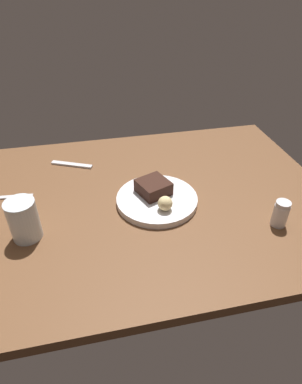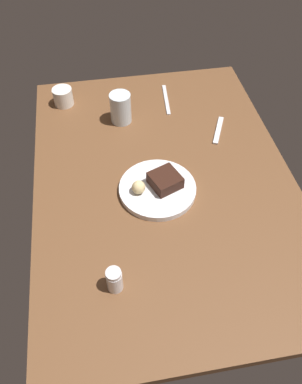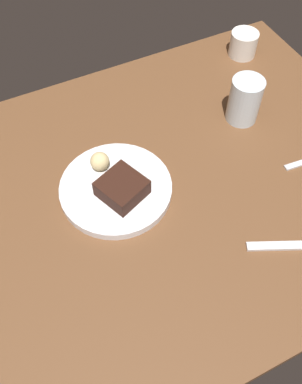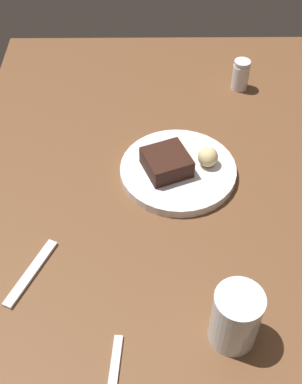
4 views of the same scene
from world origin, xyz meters
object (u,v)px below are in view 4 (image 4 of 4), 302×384
at_px(dessert_plate, 178,171).
at_px(salt_shaker, 241,75).
at_px(dessert_spoon, 31,273).
at_px(water_glass, 236,318).
at_px(chocolate_cake_slice, 167,162).
at_px(bread_roll, 208,157).

xyz_separation_m(dessert_plate, salt_shaker, (0.31, -0.17, 0.03)).
bearing_deg(salt_shaker, dessert_plate, 151.27).
bearing_deg(dessert_spoon, dessert_plate, 156.88).
bearing_deg(water_glass, chocolate_cake_slice, 14.72).
relative_size(chocolate_cake_slice, dessert_spoon, 0.58).
relative_size(dessert_plate, water_glass, 2.14).
bearing_deg(chocolate_cake_slice, salt_shaker, -31.72).
bearing_deg(chocolate_cake_slice, dessert_plate, -77.53).
bearing_deg(water_glass, dessert_plate, 10.84).
height_order(dessert_plate, salt_shaker, salt_shaker).
relative_size(dessert_plate, salt_shaker, 3.15).
bearing_deg(dessert_plate, dessert_spoon, 132.28).
bearing_deg(water_glass, dessert_spoon, 70.58).
bearing_deg(salt_shaker, water_glass, 171.79).
height_order(chocolate_cake_slice, salt_shaker, salt_shaker).
relative_size(salt_shaker, dessert_spoon, 0.51).
bearing_deg(bread_roll, dessert_plate, 98.73).
height_order(dessert_plate, dessert_spoon, dessert_plate).
xyz_separation_m(chocolate_cake_slice, bread_roll, (0.01, -0.09, 0.00)).
xyz_separation_m(bread_roll, dessert_spoon, (-0.26, 0.33, -0.04)).
bearing_deg(dessert_spoon, chocolate_cake_slice, 158.97).
height_order(dessert_plate, bread_roll, bread_roll).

